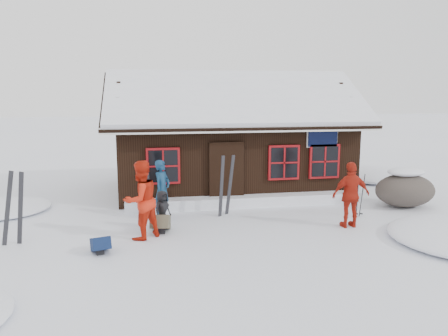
{
  "coord_description": "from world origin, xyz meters",
  "views": [
    {
      "loc": [
        -1.6,
        -11.03,
        3.57
      ],
      "look_at": [
        0.74,
        2.02,
        1.3
      ],
      "focal_mm": 35.0,
      "sensor_mm": 36.0,
      "label": 1
    }
  ],
  "objects_px": {
    "skier_crouched": "(162,210)",
    "ski_pair_left": "(14,209)",
    "skier_orange_left": "(141,200)",
    "backpack_blue": "(101,247)",
    "backpack_olive": "(161,225)",
    "skier_teal": "(162,189)",
    "boulder": "(405,189)",
    "skier_orange_right": "(351,195)",
    "ski_poles": "(360,196)"
  },
  "relations": [
    {
      "from": "skier_orange_left",
      "to": "skier_crouched",
      "type": "xyz_separation_m",
      "value": [
        0.54,
        0.65,
        -0.46
      ]
    },
    {
      "from": "skier_teal",
      "to": "skier_orange_left",
      "type": "xyz_separation_m",
      "value": [
        -0.58,
        -1.71,
        0.13
      ]
    },
    {
      "from": "backpack_blue",
      "to": "skier_crouched",
      "type": "bearing_deg",
      "value": 31.41
    },
    {
      "from": "skier_crouched",
      "to": "boulder",
      "type": "height_order",
      "value": "boulder"
    },
    {
      "from": "ski_pair_left",
      "to": "backpack_olive",
      "type": "xyz_separation_m",
      "value": [
        3.43,
        0.38,
        -0.7
      ]
    },
    {
      "from": "backpack_blue",
      "to": "skier_orange_left",
      "type": "bearing_deg",
      "value": 28.47
    },
    {
      "from": "skier_teal",
      "to": "skier_orange_left",
      "type": "height_order",
      "value": "skier_orange_left"
    },
    {
      "from": "skier_crouched",
      "to": "backpack_olive",
      "type": "bearing_deg",
      "value": -150.25
    },
    {
      "from": "skier_orange_left",
      "to": "backpack_blue",
      "type": "distance_m",
      "value": 1.51
    },
    {
      "from": "skier_orange_right",
      "to": "skier_crouched",
      "type": "relative_size",
      "value": 1.7
    },
    {
      "from": "skier_orange_left",
      "to": "skier_crouched",
      "type": "bearing_deg",
      "value": -167.56
    },
    {
      "from": "skier_crouched",
      "to": "backpack_olive",
      "type": "distance_m",
      "value": 0.41
    },
    {
      "from": "skier_orange_right",
      "to": "skier_crouched",
      "type": "bearing_deg",
      "value": -9.35
    },
    {
      "from": "boulder",
      "to": "backpack_blue",
      "type": "relative_size",
      "value": 3.61
    },
    {
      "from": "backpack_blue",
      "to": "backpack_olive",
      "type": "distance_m",
      "value": 1.91
    },
    {
      "from": "skier_crouched",
      "to": "backpack_blue",
      "type": "bearing_deg",
      "value": -176.93
    },
    {
      "from": "skier_crouched",
      "to": "backpack_olive",
      "type": "relative_size",
      "value": 1.64
    },
    {
      "from": "skier_teal",
      "to": "ski_pair_left",
      "type": "relative_size",
      "value": 0.92
    },
    {
      "from": "ski_poles",
      "to": "boulder",
      "type": "bearing_deg",
      "value": 22.19
    },
    {
      "from": "skier_orange_right",
      "to": "ski_pair_left",
      "type": "xyz_separation_m",
      "value": [
        -8.48,
        0.11,
        -0.02
      ]
    },
    {
      "from": "skier_orange_right",
      "to": "skier_crouched",
      "type": "height_order",
      "value": "skier_orange_right"
    },
    {
      "from": "backpack_blue",
      "to": "boulder",
      "type": "bearing_deg",
      "value": 0.83
    },
    {
      "from": "ski_pair_left",
      "to": "backpack_blue",
      "type": "height_order",
      "value": "ski_pair_left"
    },
    {
      "from": "skier_crouched",
      "to": "ski_poles",
      "type": "height_order",
      "value": "ski_poles"
    },
    {
      "from": "skier_crouched",
      "to": "backpack_olive",
      "type": "xyz_separation_m",
      "value": [
        -0.06,
        -0.21,
        -0.35
      ]
    },
    {
      "from": "skier_orange_right",
      "to": "backpack_olive",
      "type": "relative_size",
      "value": 2.79
    },
    {
      "from": "skier_teal",
      "to": "boulder",
      "type": "relative_size",
      "value": 0.89
    },
    {
      "from": "skier_orange_right",
      "to": "ski_poles",
      "type": "xyz_separation_m",
      "value": [
        0.74,
        0.91,
        -0.27
      ]
    },
    {
      "from": "boulder",
      "to": "backpack_blue",
      "type": "height_order",
      "value": "boulder"
    },
    {
      "from": "skier_crouched",
      "to": "backpack_blue",
      "type": "xyz_separation_m",
      "value": [
        -1.45,
        -1.51,
        -0.38
      ]
    },
    {
      "from": "skier_orange_left",
      "to": "backpack_blue",
      "type": "xyz_separation_m",
      "value": [
        -0.92,
        -0.86,
        -0.84
      ]
    },
    {
      "from": "skier_teal",
      "to": "ski_poles",
      "type": "bearing_deg",
      "value": -64.33
    },
    {
      "from": "skier_orange_left",
      "to": "skier_crouched",
      "type": "height_order",
      "value": "skier_orange_left"
    },
    {
      "from": "boulder",
      "to": "ski_pair_left",
      "type": "bearing_deg",
      "value": -171.85
    },
    {
      "from": "ski_pair_left",
      "to": "boulder",
      "type": "bearing_deg",
      "value": 19.73
    },
    {
      "from": "skier_teal",
      "to": "skier_crouched",
      "type": "xyz_separation_m",
      "value": [
        -0.05,
        -1.06,
        -0.33
      ]
    },
    {
      "from": "ski_poles",
      "to": "backpack_olive",
      "type": "bearing_deg",
      "value": -175.8
    },
    {
      "from": "skier_orange_left",
      "to": "backpack_olive",
      "type": "xyz_separation_m",
      "value": [
        0.48,
        0.45,
        -0.81
      ]
    },
    {
      "from": "skier_teal",
      "to": "backpack_blue",
      "type": "height_order",
      "value": "skier_teal"
    },
    {
      "from": "ski_pair_left",
      "to": "backpack_blue",
      "type": "bearing_deg",
      "value": -12.86
    },
    {
      "from": "skier_orange_right",
      "to": "backpack_olive",
      "type": "bearing_deg",
      "value": -6.95
    },
    {
      "from": "skier_teal",
      "to": "skier_orange_left",
      "type": "bearing_deg",
      "value": -164.78
    },
    {
      "from": "skier_crouched",
      "to": "ski_pair_left",
      "type": "relative_size",
      "value": 0.57
    },
    {
      "from": "boulder",
      "to": "backpack_blue",
      "type": "distance_m",
      "value": 9.5
    },
    {
      "from": "skier_orange_right",
      "to": "boulder",
      "type": "distance_m",
      "value": 3.21
    },
    {
      "from": "skier_teal",
      "to": "backpack_olive",
      "type": "xyz_separation_m",
      "value": [
        -0.11,
        -1.27,
        -0.68
      ]
    },
    {
      "from": "ski_pair_left",
      "to": "ski_poles",
      "type": "xyz_separation_m",
      "value": [
        9.22,
        0.8,
        -0.26
      ]
    },
    {
      "from": "backpack_olive",
      "to": "skier_teal",
      "type": "bearing_deg",
      "value": 93.5
    },
    {
      "from": "skier_orange_right",
      "to": "ski_poles",
      "type": "relative_size",
      "value": 1.36
    },
    {
      "from": "boulder",
      "to": "ski_pair_left",
      "type": "xyz_separation_m",
      "value": [
        -11.18,
        -1.6,
        0.31
      ]
    }
  ]
}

